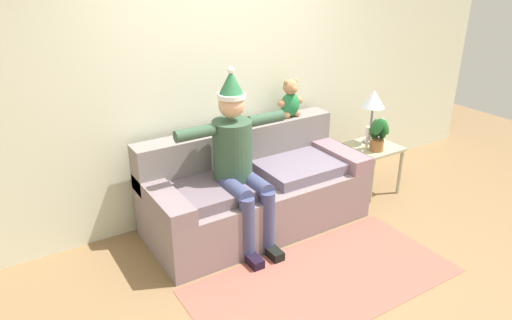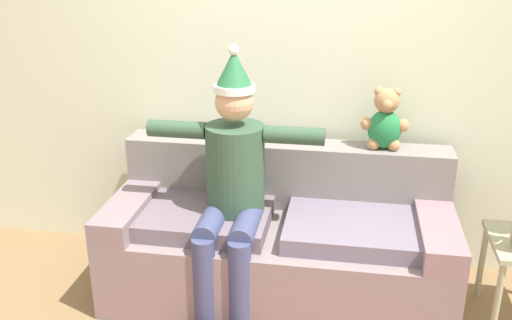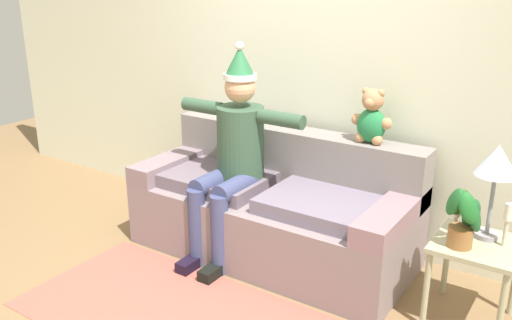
% 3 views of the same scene
% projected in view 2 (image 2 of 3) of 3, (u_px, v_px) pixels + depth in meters
% --- Properties ---
extents(back_wall, '(7.00, 0.10, 2.70)m').
position_uv_depth(back_wall, '(292.00, 62.00, 3.67)').
color(back_wall, beige).
rests_on(back_wall, ground_plane).
extents(couch, '(2.04, 0.89, 0.89)m').
position_uv_depth(couch, '(279.00, 240.00, 3.55)').
color(couch, gray).
rests_on(couch, ground_plane).
extents(person_seated, '(1.02, 0.77, 1.55)m').
position_uv_depth(person_seated, '(232.00, 181.00, 3.27)').
color(person_seated, '#34513B').
rests_on(person_seated, ground_plane).
extents(teddy_bear, '(0.29, 0.17, 0.38)m').
position_uv_depth(teddy_bear, '(385.00, 122.00, 3.45)').
color(teddy_bear, '#237841').
rests_on(teddy_bear, couch).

